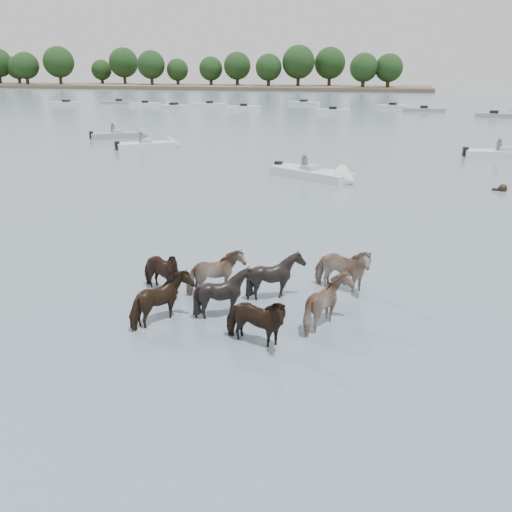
# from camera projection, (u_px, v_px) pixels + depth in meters

# --- Properties ---
(ground) EXTENTS (400.00, 400.00, 0.00)m
(ground) POSITION_uv_depth(u_px,v_px,m) (242.00, 335.00, 12.40)
(ground) COLOR #4B5D6B
(ground) RESTS_ON ground
(shoreline) EXTENTS (160.00, 30.00, 1.00)m
(shoreline) POSITION_uv_depth(u_px,v_px,m) (164.00, 86.00, 166.06)
(shoreline) COLOR #4C4233
(shoreline) RESTS_ON ground
(pony_herd) EXTENTS (6.63, 4.71, 1.46)m
(pony_herd) POSITION_uv_depth(u_px,v_px,m) (247.00, 289.00, 13.58)
(pony_herd) COLOR black
(pony_herd) RESTS_ON ground
(swimming_pony) EXTENTS (0.72, 0.44, 0.44)m
(swimming_pony) POSITION_uv_depth(u_px,v_px,m) (502.00, 189.00, 26.96)
(swimming_pony) COLOR black
(swimming_pony) RESTS_ON ground
(motorboat_a) EXTENTS (4.81, 4.15, 1.92)m
(motorboat_a) POSITION_uv_depth(u_px,v_px,m) (156.00, 145.00, 41.34)
(motorboat_a) COLOR silver
(motorboat_a) RESTS_ON ground
(motorboat_b) EXTENTS (5.51, 4.03, 1.92)m
(motorboat_b) POSITION_uv_depth(u_px,v_px,m) (322.00, 176.00, 29.58)
(motorboat_b) COLOR silver
(motorboat_b) RESTS_ON ground
(motorboat_f) EXTENTS (5.00, 3.95, 1.92)m
(motorboat_f) POSITION_uv_depth(u_px,v_px,m) (126.00, 135.00, 47.49)
(motorboat_f) COLOR gray
(motorboat_f) RESTS_ON ground
(distant_flotilla) EXTENTS (109.66, 22.40, 0.93)m
(distant_flotilla) POSITION_uv_depth(u_px,v_px,m) (377.00, 108.00, 80.08)
(distant_flotilla) COLOR silver
(distant_flotilla) RESTS_ON ground
(treeline) EXTENTS (146.19, 23.17, 12.46)m
(treeline) POSITION_uv_depth(u_px,v_px,m) (154.00, 65.00, 164.65)
(treeline) COLOR #382619
(treeline) RESTS_ON ground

